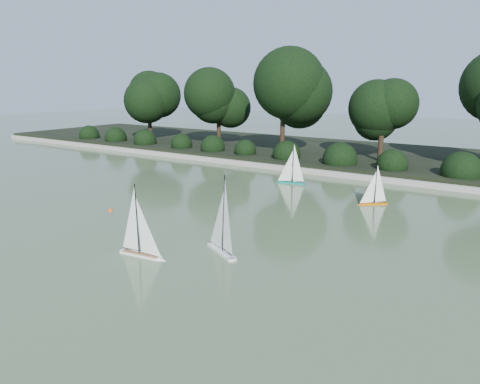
# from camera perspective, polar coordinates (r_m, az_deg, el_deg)

# --- Properties ---
(ground) EXTENTS (80.00, 80.00, 0.00)m
(ground) POSITION_cam_1_polar(r_m,az_deg,el_deg) (9.63, -11.38, -6.70)
(ground) COLOR #3D5030
(ground) RESTS_ON ground
(pond_coping) EXTENTS (40.00, 0.35, 0.18)m
(pond_coping) POSITION_cam_1_polar(r_m,az_deg,el_deg) (16.91, 10.85, 2.28)
(pond_coping) COLOR gray
(pond_coping) RESTS_ON ground
(far_bank) EXTENTS (40.00, 8.00, 0.30)m
(far_bank) POSITION_cam_1_polar(r_m,az_deg,el_deg) (20.58, 15.35, 4.16)
(far_bank) COLOR black
(far_bank) RESTS_ON ground
(tree_line) EXTENTS (26.31, 3.93, 4.39)m
(tree_line) POSITION_cam_1_polar(r_m,az_deg,el_deg) (18.49, 17.86, 10.78)
(tree_line) COLOR black
(tree_line) RESTS_ON ground
(shrub_hedge) EXTENTS (29.10, 1.10, 1.10)m
(shrub_hedge) POSITION_cam_1_polar(r_m,az_deg,el_deg) (17.67, 12.08, 3.88)
(shrub_hedge) COLOR black
(shrub_hedge) RESTS_ON ground
(sailboat_white_a) EXTENTS (1.13, 0.72, 1.65)m
(sailboat_white_a) POSITION_cam_1_polar(r_m,az_deg,el_deg) (9.20, -2.53, -5.70)
(sailboat_white_a) COLOR silver
(sailboat_white_a) RESTS_ON ground
(sailboat_white_b) EXTENTS (1.11, 0.29, 1.51)m
(sailboat_white_b) POSITION_cam_1_polar(r_m,az_deg,el_deg) (9.10, -11.66, -6.36)
(sailboat_white_b) COLOR white
(sailboat_white_b) RESTS_ON ground
(sailboat_orange) EXTENTS (0.73, 0.68, 1.21)m
(sailboat_orange) POSITION_cam_1_polar(r_m,az_deg,el_deg) (13.13, 15.73, -0.69)
(sailboat_orange) COLOR #DD6804
(sailboat_orange) RESTS_ON ground
(sailboat_teal) EXTENTS (1.06, 0.37, 1.44)m
(sailboat_teal) POSITION_cam_1_polar(r_m,az_deg,el_deg) (15.39, 6.00, 1.89)
(sailboat_teal) COLOR #097D6B
(sailboat_teal) RESTS_ON ground
(race_buoy) EXTENTS (0.13, 0.13, 0.13)m
(race_buoy) POSITION_cam_1_polar(r_m,az_deg,el_deg) (12.53, -15.52, -2.24)
(race_buoy) COLOR #E9470C
(race_buoy) RESTS_ON ground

